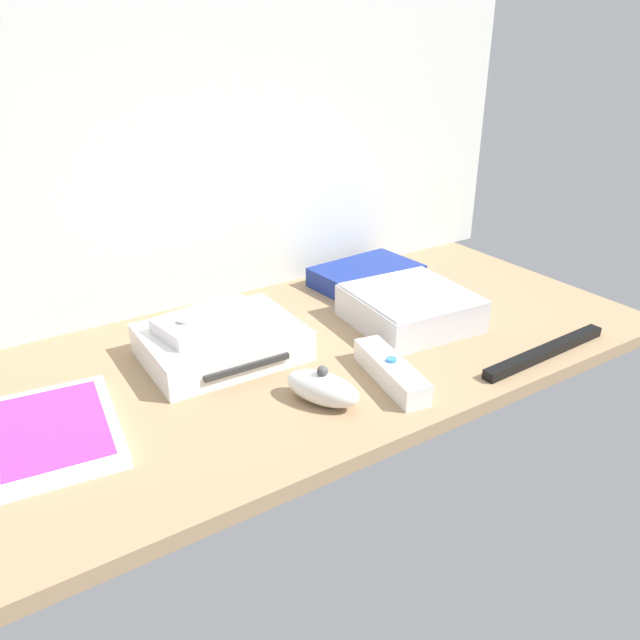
{
  "coord_description": "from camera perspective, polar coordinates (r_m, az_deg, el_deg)",
  "views": [
    {
      "loc": [
        -44.68,
        -67.89,
        42.26
      ],
      "look_at": [
        0.0,
        0.0,
        4.0
      ],
      "focal_mm": 35.41,
      "sensor_mm": 36.0,
      "label": 1
    }
  ],
  "objects": [
    {
      "name": "ground_plane",
      "position": [
        0.92,
        0.0,
        -2.82
      ],
      "size": [
        100.0,
        48.0,
        2.0
      ],
      "primitive_type": "cube",
      "color": "#9E7F5B",
      "rests_on": "ground"
    },
    {
      "name": "back_wall",
      "position": [
        1.03,
        -7.98,
        19.28
      ],
      "size": [
        110.0,
        1.2,
        64.0
      ],
      "primitive_type": "cube",
      "color": "silver",
      "rests_on": "ground"
    },
    {
      "name": "game_console",
      "position": [
        0.89,
        -8.87,
        -2.0
      ],
      "size": [
        21.39,
        16.9,
        4.4
      ],
      "rotation": [
        0.0,
        0.0,
        -0.02
      ],
      "color": "white",
      "rests_on": "ground_plane"
    },
    {
      "name": "mini_computer",
      "position": [
        0.98,
        8.13,
        1.14
      ],
      "size": [
        18.39,
        18.39,
        5.3
      ],
      "rotation": [
        0.0,
        0.0,
        -0.09
      ],
      "color": "silver",
      "rests_on": "ground_plane"
    },
    {
      "name": "game_case",
      "position": [
        0.78,
        -22.89,
        -9.28
      ],
      "size": [
        15.81,
        20.51,
        1.56
      ],
      "rotation": [
        0.0,
        0.0,
        -0.12
      ],
      "color": "white",
      "rests_on": "ground_plane"
    },
    {
      "name": "network_router",
      "position": [
        1.13,
        4.22,
        4.02
      ],
      "size": [
        18.78,
        13.26,
        3.4
      ],
      "rotation": [
        0.0,
        0.0,
        0.07
      ],
      "color": "navy",
      "rests_on": "ground_plane"
    },
    {
      "name": "remote_wand",
      "position": [
        0.82,
        6.41,
        -4.62
      ],
      "size": [
        6.42,
        15.22,
        3.4
      ],
      "rotation": [
        0.0,
        0.0,
        -0.2
      ],
      "color": "white",
      "rests_on": "ground_plane"
    },
    {
      "name": "remote_nunchuk",
      "position": [
        0.77,
        0.23,
        -6.17
      ],
      "size": [
        8.27,
        10.92,
        5.1
      ],
      "rotation": [
        0.0,
        0.0,
        0.44
      ],
      "color": "white",
      "rests_on": "ground_plane"
    },
    {
      "name": "remote_classic_pad",
      "position": [
        0.88,
        -9.89,
        -0.03
      ],
      "size": [
        15.43,
        10.05,
        2.4
      ],
      "rotation": [
        0.0,
        0.0,
        0.15
      ],
      "color": "white",
      "rests_on": "game_console"
    },
    {
      "name": "sensor_bar",
      "position": [
        0.94,
        19.7,
        -2.72
      ],
      "size": [
        24.05,
        2.62,
        1.4
      ],
      "primitive_type": "cube",
      "rotation": [
        0.0,
        0.0,
        0.03
      ],
      "color": "black",
      "rests_on": "ground_plane"
    }
  ]
}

